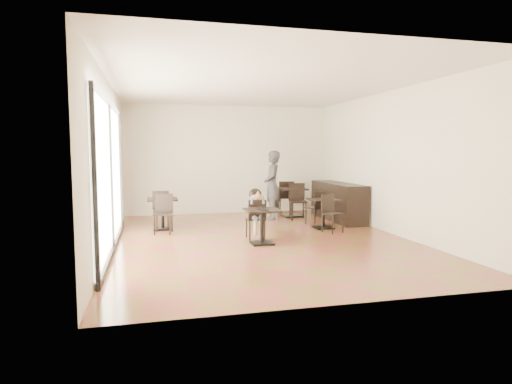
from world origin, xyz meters
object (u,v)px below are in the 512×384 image
object	(u,v)px
chair_mid_a	(315,208)
chair_mid_b	(333,214)
chair_back_a	(286,197)
child_chair	(255,219)
chair_back_b	(298,202)
child_table	(262,227)
chair_left_b	(163,214)
child	(255,214)
cafe_table_mid	(323,214)
cafe_table_back	(291,202)
adult_patron	(272,185)
cafe_table_left	(163,214)
chair_left_a	(162,208)

from	to	relation	value
chair_mid_a	chair_mid_b	xyz separation A→B (m)	(0.00, -1.10, 0.00)
chair_mid_a	chair_back_a	distance (m)	1.97
child_chair	chair_back_b	distance (m)	2.80
child_table	chair_left_b	size ratio (longest dim) A/B	0.79
child	cafe_table_mid	size ratio (longest dim) A/B	1.50
cafe_table_back	chair_mid_a	size ratio (longest dim) A/B	0.96
cafe_table_mid	chair_mid_b	distance (m)	0.55
child_table	child_chair	bearing A→B (deg)	90.00
child_table	adult_patron	bearing A→B (deg)	70.50
cafe_table_mid	chair_left_b	distance (m)	3.77
adult_patron	cafe_table_mid	distance (m)	1.93
chair_mid_a	chair_mid_b	world-z (taller)	same
chair_left_b	chair_back_b	bearing A→B (deg)	28.02
chair_back_b	chair_mid_a	bearing A→B (deg)	-70.12
chair_left_b	cafe_table_back	bearing A→B (deg)	35.54
child_chair	child_table	bearing A→B (deg)	90.00
chair_mid_b	chair_left_b	size ratio (longest dim) A/B	0.96
chair_mid_a	chair_left_b	world-z (taller)	chair_left_b
adult_patron	cafe_table_back	bearing A→B (deg)	124.12
child_chair	cafe_table_left	size ratio (longest dim) A/B	1.14
cafe_table_back	chair_back_b	xyz separation A→B (m)	(0.00, -0.55, 0.08)
child	chair_mid_a	bearing A→B (deg)	35.85
chair_back_a	chair_back_b	world-z (taller)	same
cafe_table_left	chair_mid_a	size ratio (longest dim) A/B	0.86
child_table	cafe_table_left	world-z (taller)	cafe_table_left
chair_mid_b	chair_left_a	world-z (taller)	chair_left_a
child_chair	cafe_table_mid	xyz separation A→B (m)	(1.88, 0.81, -0.07)
child_table	cafe_table_mid	world-z (taller)	cafe_table_mid
cafe_table_left	chair_back_b	world-z (taller)	chair_back_b
child	cafe_table_left	world-z (taller)	child
chair_mid_b	child_chair	bearing A→B (deg)	166.80
child	chair_mid_b	bearing A→B (deg)	7.78
chair_mid_b	chair_left_b	distance (m)	3.84
cafe_table_left	child_table	bearing A→B (deg)	-48.56
child_table	cafe_table_back	bearing A→B (deg)	62.61
chair_left_a	chair_back_b	distance (m)	3.61
child_chair	chair_left_b	bearing A→B (deg)	-28.80
child	cafe_table_mid	world-z (taller)	child
child_chair	cafe_table_back	xyz separation A→B (m)	(1.72, 2.76, -0.01)
chair_left_b	chair_mid_a	bearing A→B (deg)	14.78
adult_patron	chair_left_b	xyz separation A→B (m)	(-2.95, -1.43, -0.49)
chair_mid_a	child_chair	bearing A→B (deg)	14.88
chair_left_b	chair_left_a	bearing A→B (deg)	99.94
child_chair	chair_left_a	size ratio (longest dim) A/B	0.95
child_table	chair_mid_b	world-z (taller)	chair_mid_b
child_table	cafe_table_left	distance (m)	2.85
cafe_table_mid	chair_back_b	size ratio (longest dim) A/B	0.72
cafe_table_mid	chair_back_b	bearing A→B (deg)	96.46
child_chair	chair_back_a	world-z (taller)	chair_back_a
chair_left_a	chair_back_a	distance (m)	3.79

